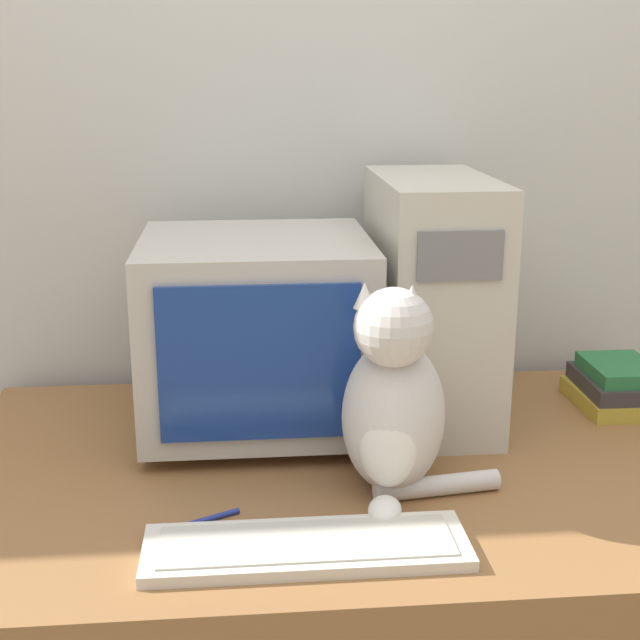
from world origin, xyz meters
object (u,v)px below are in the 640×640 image
crt_monitor (257,332)px  book_stack (615,386)px  keyboard (306,547)px  cat (394,405)px  computer_tower (431,299)px  pen (194,523)px

crt_monitor → book_stack: crt_monitor is taller
keyboard → cat: cat is taller
keyboard → computer_tower: bearing=60.9°
pen → keyboard: bearing=-30.0°
computer_tower → pen: computer_tower is taller
computer_tower → cat: bearing=-111.6°
crt_monitor → keyboard: 0.52m
keyboard → cat: bearing=50.0°
keyboard → book_stack: size_ratio=2.29×
keyboard → pen: (-0.17, 0.10, -0.01)m
computer_tower → keyboard: 0.63m
computer_tower → book_stack: 0.44m
crt_monitor → pen: size_ratio=3.04×
computer_tower → pen: (-0.45, -0.42, -0.23)m
computer_tower → cat: computer_tower is taller
keyboard → book_stack: 0.86m
keyboard → pen: keyboard is taller
book_stack → pen: book_stack is taller
computer_tower → keyboard: computer_tower is taller
crt_monitor → computer_tower: bearing=6.0°
keyboard → cat: 0.28m
keyboard → cat: (0.16, 0.19, 0.14)m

